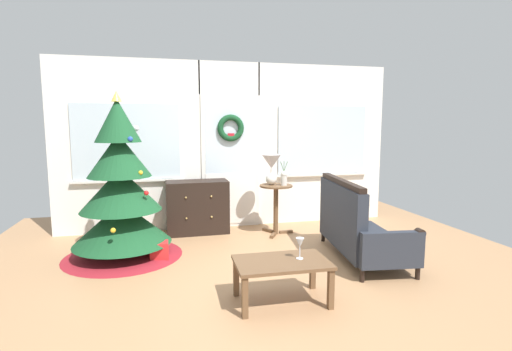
% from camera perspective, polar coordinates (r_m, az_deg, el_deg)
% --- Properties ---
extents(ground_plane, '(6.76, 6.76, 0.00)m').
position_cam_1_polar(ground_plane, '(4.29, 1.10, -14.33)').
color(ground_plane, '#AD7F56').
extents(back_wall_with_door, '(5.20, 0.19, 2.55)m').
position_cam_1_polar(back_wall_with_door, '(6.03, -3.88, 4.49)').
color(back_wall_with_door, white).
rests_on(back_wall_with_door, ground).
extents(christmas_tree, '(1.42, 1.42, 1.99)m').
position_cam_1_polar(christmas_tree, '(4.92, -19.33, -3.24)').
color(christmas_tree, '#4C331E').
rests_on(christmas_tree, ground).
extents(dresser_cabinet, '(0.90, 0.45, 0.78)m').
position_cam_1_polar(dresser_cabinet, '(5.79, -8.65, -4.62)').
color(dresser_cabinet, black).
rests_on(dresser_cabinet, ground).
extents(settee_sofa, '(0.88, 1.60, 0.96)m').
position_cam_1_polar(settee_sofa, '(4.81, 14.56, -7.45)').
color(settee_sofa, black).
rests_on(settee_sofa, ground).
extents(side_table, '(0.50, 0.48, 0.73)m').
position_cam_1_polar(side_table, '(5.64, 2.96, -3.56)').
color(side_table, brown).
rests_on(side_table, ground).
extents(table_lamp, '(0.28, 0.28, 0.44)m').
position_cam_1_polar(table_lamp, '(5.59, 2.29, 1.51)').
color(table_lamp, silver).
rests_on(table_lamp, side_table).
extents(flower_vase, '(0.11, 0.10, 0.35)m').
position_cam_1_polar(flower_vase, '(5.56, 4.15, -0.28)').
color(flower_vase, beige).
rests_on(flower_vase, side_table).
extents(coffee_table, '(0.85, 0.54, 0.39)m').
position_cam_1_polar(coffee_table, '(3.56, 3.83, -13.31)').
color(coffee_table, brown).
rests_on(coffee_table, ground).
extents(wine_glass, '(0.08, 0.08, 0.20)m').
position_cam_1_polar(wine_glass, '(3.56, 6.51, -9.98)').
color(wine_glass, silver).
rests_on(wine_glass, coffee_table).
extents(gift_box, '(0.21, 0.19, 0.21)m').
position_cam_1_polar(gift_box, '(4.82, -14.10, -10.75)').
color(gift_box, red).
rests_on(gift_box, ground).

